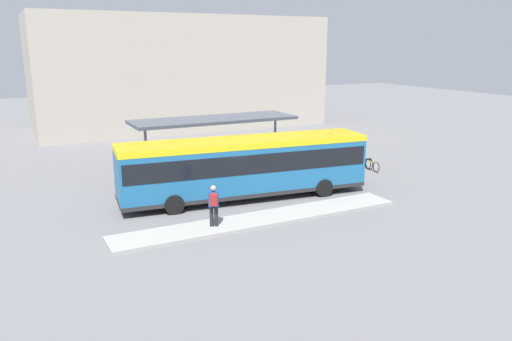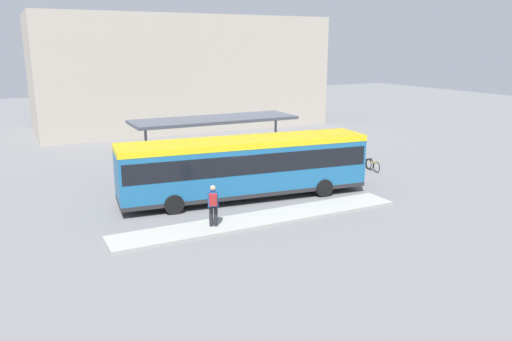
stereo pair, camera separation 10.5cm
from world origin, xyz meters
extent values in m
plane|color=slate|center=(0.00, 0.00, 0.00)|extent=(120.00, 120.00, 0.00)
cube|color=#9E9E99|center=(-0.76, -3.32, 0.06)|extent=(13.48, 1.80, 0.12)
cube|color=#1E6093|center=(0.00, 0.00, 1.70)|extent=(12.66, 3.75, 2.70)
cube|color=yellow|center=(0.00, 0.00, 2.90)|extent=(12.68, 3.77, 0.30)
cube|color=black|center=(0.00, 0.00, 2.02)|extent=(12.41, 3.75, 0.94)
cube|color=black|center=(6.18, -0.66, 2.02)|extent=(0.32, 2.24, 1.04)
cube|color=#28282B|center=(0.00, 0.00, 0.45)|extent=(12.67, 3.76, 0.20)
cylinder|color=black|center=(3.97, 0.75, 0.46)|extent=(0.94, 0.38, 0.92)
cylinder|color=black|center=(3.72, -1.57, 0.46)|extent=(0.94, 0.38, 0.92)
cylinder|color=black|center=(-3.72, 1.57, 0.46)|extent=(0.94, 0.38, 0.92)
cylinder|color=black|center=(-3.97, -0.75, 0.46)|extent=(0.94, 0.38, 0.92)
cylinder|color=#232328|center=(-3.16, -3.30, 0.56)|extent=(0.16, 0.16, 0.87)
cylinder|color=#232328|center=(-2.98, -3.38, 0.56)|extent=(0.16, 0.16, 0.87)
cube|color=#194799|center=(-3.07, -3.34, 1.32)|extent=(0.49, 0.38, 0.65)
cube|color=maroon|center=(-3.15, -3.55, 1.35)|extent=(0.38, 0.32, 0.50)
sphere|color=tan|center=(-3.07, -3.34, 1.78)|extent=(0.24, 0.24, 0.24)
torus|color=black|center=(9.43, 1.14, 0.33)|extent=(0.13, 0.68, 0.68)
torus|color=black|center=(9.54, 2.05, 0.33)|extent=(0.13, 0.68, 0.68)
cylinder|color=gold|center=(9.49, 1.59, 0.55)|extent=(0.12, 0.71, 0.04)
cylinder|color=gold|center=(9.51, 1.76, 0.50)|extent=(0.04, 0.04, 0.33)
cube|color=black|center=(9.51, 1.76, 0.67)|extent=(0.09, 0.19, 0.04)
cylinder|color=gold|center=(9.44, 1.23, 0.63)|extent=(0.48, 0.09, 0.03)
torus|color=black|center=(9.49, 1.85, 0.36)|extent=(0.08, 0.73, 0.73)
torus|color=black|center=(9.54, 2.85, 0.36)|extent=(0.08, 0.73, 0.73)
cylinder|color=black|center=(9.52, 2.35, 0.60)|extent=(0.07, 0.78, 0.04)
cylinder|color=black|center=(9.53, 2.53, 0.54)|extent=(0.04, 0.04, 0.36)
cube|color=black|center=(9.53, 2.53, 0.72)|extent=(0.08, 0.18, 0.04)
cylinder|color=black|center=(9.50, 1.95, 0.69)|extent=(0.48, 0.05, 0.03)
cube|color=#4C515B|center=(0.60, 5.42, 3.27)|extent=(9.78, 3.08, 0.18)
cylinder|color=gray|center=(-3.55, 5.42, 1.59)|extent=(0.16, 0.16, 3.18)
cylinder|color=gray|center=(4.76, 5.42, 1.59)|extent=(0.16, 0.16, 3.18)
cylinder|color=slate|center=(-3.73, 2.75, 0.23)|extent=(0.63, 0.63, 0.46)
sphere|color=#286B2D|center=(-3.73, 2.75, 0.73)|extent=(0.72, 0.72, 0.72)
cube|color=#B2A899|center=(4.85, 24.09, 5.07)|extent=(26.28, 10.13, 10.14)
camera|label=1|loc=(-10.51, -21.82, 7.52)|focal=35.00mm
camera|label=2|loc=(-10.42, -21.86, 7.52)|focal=35.00mm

